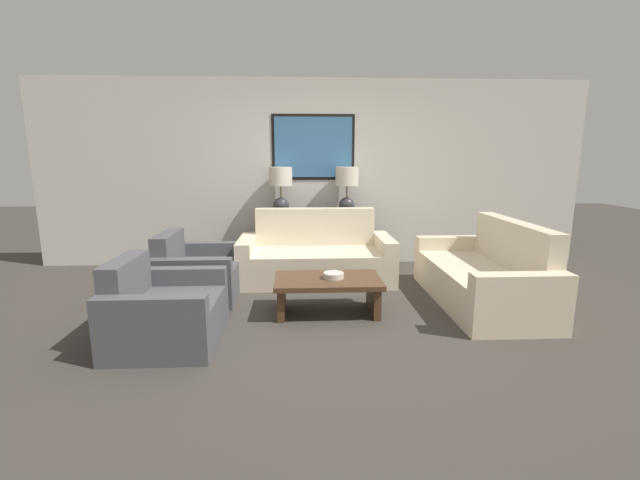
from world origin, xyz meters
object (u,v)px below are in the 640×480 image
console_table (314,241)px  table_lamp_left (281,186)px  couch_by_back_wall (316,258)px  armchair_near_camera (164,313)px  decorative_bowl (334,275)px  table_lamp_right (347,186)px  armchair_near_back_wall (197,274)px  couch_by_side (484,277)px  coffee_table (328,288)px

console_table → table_lamp_left: (-0.46, 0.00, 0.79)m
couch_by_back_wall → armchair_near_camera: 2.26m
couch_by_back_wall → decorative_bowl: bearing=-83.7°
table_lamp_left → table_lamp_right: bearing=0.0°
decorative_bowl → armchair_near_camera: 1.63m
console_table → armchair_near_back_wall: bearing=-137.3°
couch_by_side → decorative_bowl: (-1.66, -0.24, 0.11)m
coffee_table → decorative_bowl: (0.06, 0.00, 0.13)m
armchair_near_back_wall → decorative_bowl: bearing=-21.7°
couch_by_back_wall → decorative_bowl: size_ratio=9.37×
couch_by_back_wall → couch_by_side: same height
coffee_table → couch_by_back_wall: bearing=93.6°
couch_by_side → armchair_near_camera: bearing=-165.2°
armchair_near_camera → couch_by_back_wall: bearing=52.5°
console_table → armchair_near_camera: 2.84m
couch_by_side → armchair_near_back_wall: 3.19m
couch_by_side → armchair_near_back_wall: bearing=173.5°
coffee_table → armchair_near_camera: 1.57m
table_lamp_right → couch_by_back_wall: (-0.46, -0.68, -0.88)m
couch_by_back_wall → armchair_near_back_wall: (-1.38, -0.59, -0.03)m
table_lamp_right → armchair_near_camera: 3.22m
couch_by_back_wall → armchair_near_back_wall: couch_by_back_wall is taller
decorative_bowl → armchair_near_camera: armchair_near_camera is taller
table_lamp_left → decorative_bowl: (0.60, -1.88, -0.77)m
console_table → table_lamp_right: 0.92m
couch_by_side → coffee_table: (-1.72, -0.24, -0.02)m
coffee_table → armchair_near_camera: armchair_near_camera is taller
console_table → couch_by_side: 2.43m
armchair_near_back_wall → table_lamp_left: bearing=54.3°
table_lamp_left → coffee_table: 2.15m
table_lamp_left → armchair_near_camera: (-0.91, -2.48, -0.91)m
couch_by_back_wall → armchair_near_camera: couch_by_back_wall is taller
console_table → couch_by_side: couch_by_side is taller
console_table → decorative_bowl: console_table is taller
couch_by_back_wall → armchair_near_camera: size_ratio=1.95×
decorative_bowl → couch_by_back_wall: bearing=96.3°
couch_by_side → decorative_bowl: size_ratio=9.37×
decorative_bowl → couch_by_side: bearing=8.2°
table_lamp_right → armchair_near_back_wall: (-1.84, -1.27, -0.91)m
table_lamp_right → coffee_table: 2.11m
table_lamp_left → couch_by_back_wall: table_lamp_left is taller
table_lamp_right → couch_by_back_wall: bearing=-124.2°
console_table → coffee_table: bearing=-87.7°
table_lamp_right → armchair_near_camera: (-1.84, -2.48, -0.91)m
table_lamp_left → armchair_near_back_wall: (-0.91, -1.27, -0.91)m
couch_by_back_wall → armchair_near_back_wall: size_ratio=1.95×
couch_by_back_wall → coffee_table: (0.08, -1.19, -0.02)m
couch_by_side → coffee_table: couch_by_side is taller
console_table → couch_by_back_wall: 0.69m
table_lamp_left → armchair_near_back_wall: table_lamp_left is taller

